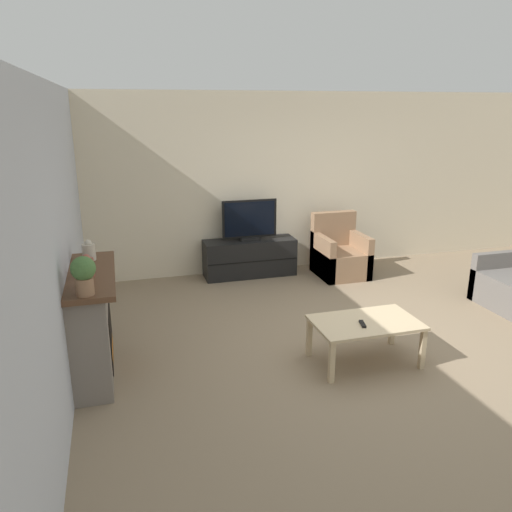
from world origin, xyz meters
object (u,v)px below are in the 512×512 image
at_px(mantel_vase_centre_left, 87,266).
at_px(armchair, 339,256).
at_px(fireplace, 92,322).
at_px(remote, 363,324).
at_px(mantel_vase_right, 89,251).
at_px(tv_stand, 250,258).
at_px(potted_plant, 84,273).
at_px(mantel_vase_left, 85,274).
at_px(tv, 250,221).
at_px(coffee_table, 365,326).

xyz_separation_m(mantel_vase_centre_left, armchair, (3.51, 2.12, -0.81)).
xyz_separation_m(fireplace, remote, (2.53, -0.62, -0.06)).
height_order(mantel_vase_right, tv_stand, mantel_vase_right).
distance_m(mantel_vase_centre_left, armchair, 4.18).
relative_size(fireplace, potted_plant, 4.21).
bearing_deg(mantel_vase_left, tv, 51.71).
relative_size(fireplace, armchair, 1.49).
bearing_deg(armchair, tv_stand, 165.73).
distance_m(fireplace, remote, 2.60).
height_order(mantel_vase_left, mantel_vase_centre_left, mantel_vase_left).
bearing_deg(fireplace, armchair, 29.79).
height_order(mantel_vase_left, tv_stand, mantel_vase_left).
xyz_separation_m(potted_plant, tv, (2.19, 2.94, -0.35)).
bearing_deg(tv, mantel_vase_left, -128.29).
relative_size(mantel_vase_left, mantel_vase_centre_left, 1.30).
xyz_separation_m(mantel_vase_right, remote, (2.51, -1.04, -0.65)).
bearing_deg(tv_stand, tv, -90.00).
bearing_deg(tv, mantel_vase_right, -138.38).
xyz_separation_m(mantel_vase_left, tv, (2.19, 2.77, -0.29)).
distance_m(fireplace, coffee_table, 2.66).
bearing_deg(mantel_vase_left, mantel_vase_right, 90.00).
bearing_deg(tv_stand, coffee_table, -82.23).
height_order(mantel_vase_left, coffee_table, mantel_vase_left).
distance_m(mantel_vase_centre_left, potted_plant, 0.49).
height_order(mantel_vase_right, coffee_table, mantel_vase_right).
height_order(potted_plant, tv, potted_plant).
distance_m(mantel_vase_right, coffee_table, 2.85).
relative_size(tv, coffee_table, 0.79).
distance_m(mantel_vase_centre_left, coffee_table, 2.72).
height_order(fireplace, tv_stand, fireplace).
bearing_deg(mantel_vase_right, fireplace, -92.30).
distance_m(fireplace, potted_plant, 0.90).
distance_m(potted_plant, armchair, 4.47).
bearing_deg(mantel_vase_centre_left, remote, -11.73).
xyz_separation_m(tv, remote, (0.32, -2.98, -0.39)).
xyz_separation_m(fireplace, coffee_table, (2.60, -0.56, -0.12)).
bearing_deg(mantel_vase_right, tv, 41.62).
bearing_deg(fireplace, mantel_vase_left, -87.70).
relative_size(mantel_vase_centre_left, tv_stand, 0.15).
distance_m(mantel_vase_left, tv_stand, 3.63).
xyz_separation_m(tv, armchair, (1.33, -0.34, -0.55)).
height_order(mantel_vase_left, tv, mantel_vase_left).
height_order(mantel_vase_left, potted_plant, potted_plant).
bearing_deg(mantel_vase_centre_left, coffee_table, -9.94).
relative_size(tv_stand, armchair, 1.49).
distance_m(mantel_vase_right, armchair, 3.95).
xyz_separation_m(mantel_vase_right, potted_plant, (0.00, -1.00, 0.09)).
height_order(mantel_vase_right, tv, mantel_vase_right).
height_order(mantel_vase_centre_left, tv, mantel_vase_centre_left).
xyz_separation_m(mantel_vase_left, armchair, (3.51, 2.43, -0.84)).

